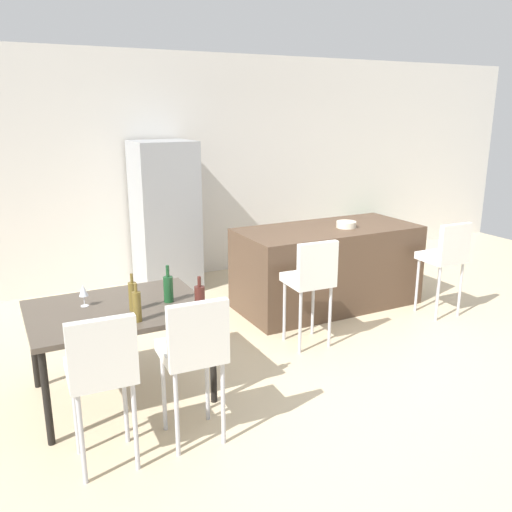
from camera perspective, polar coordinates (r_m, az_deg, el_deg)
name	(u,v)px	position (r m, az deg, el deg)	size (l,w,h in m)	color
ground_plane	(364,347)	(5.30, 11.48, -9.46)	(10.00, 10.00, 0.00)	#C6B28E
back_wall	(232,166)	(7.43, -2.60, 9.60)	(10.00, 0.12, 2.90)	silver
kitchen_island	(327,267)	(6.16, 7.58, -1.14)	(2.05, 0.95, 0.92)	#4C3828
bar_chair_left	(311,276)	(5.00, 5.91, -2.19)	(0.42, 0.42, 1.05)	silver
bar_chair_middle	(446,254)	(6.08, 19.62, 0.18)	(0.41, 0.41, 1.05)	silver
dining_table	(118,315)	(4.26, -14.51, -6.12)	(1.32, 1.00, 0.74)	#4C4238
dining_chair_near	(102,367)	(3.43, -16.17, -11.34)	(0.42, 0.42, 1.05)	silver
dining_chair_far	(194,348)	(3.56, -6.65, -9.72)	(0.42, 0.42, 1.05)	silver
wine_bottle_corner	(200,300)	(3.94, -6.02, -4.70)	(0.08, 0.08, 0.30)	#471E19
wine_bottle_left	(168,288)	(4.24, -9.35, -3.42)	(0.08, 0.08, 0.30)	#194723
wine_bottle_near	(133,296)	(4.11, -13.03, -4.17)	(0.06, 0.06, 0.29)	brown
wine_bottle_middle	(137,306)	(3.90, -12.61, -5.24)	(0.06, 0.06, 0.29)	brown
wine_glass_right	(83,291)	(4.29, -17.95, -3.56)	(0.07, 0.07, 0.17)	silver
refrigerator	(165,217)	(6.70, -9.67, 4.17)	(0.72, 0.68, 1.84)	#939699
fruit_bowl	(346,224)	(6.07, 9.61, 3.34)	(0.22, 0.22, 0.07)	beige
potted_plant	(380,232)	(8.46, 13.12, 2.53)	(0.43, 0.43, 0.63)	#38383D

